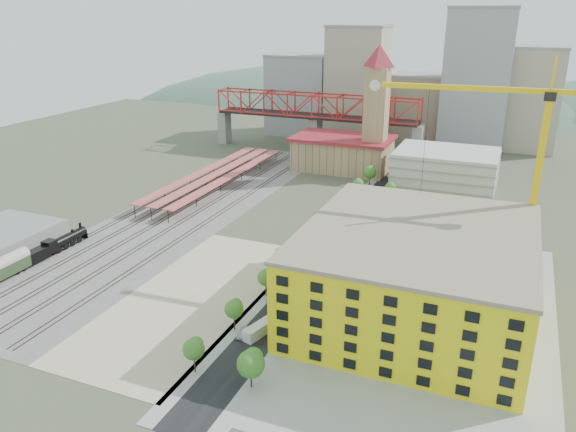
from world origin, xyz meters
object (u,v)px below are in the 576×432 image
at_px(site_trailer_d, 318,262).
at_px(locomotive, 59,244).
at_px(car_0, 243,333).
at_px(site_trailer_b, 289,295).
at_px(site_trailer_c, 306,276).
at_px(construction_building, 416,273).
at_px(tower_crane, 526,147).
at_px(clock_tower, 377,99).
at_px(site_trailer_a, 261,328).

bearing_deg(site_trailer_d, locomotive, -147.83).
bearing_deg(car_0, site_trailer_b, 71.25).
bearing_deg(site_trailer_c, car_0, -82.87).
relative_size(construction_building, car_0, 12.08).
bearing_deg(tower_crane, clock_tower, 124.50).
bearing_deg(site_trailer_b, construction_building, 29.61).
bearing_deg(clock_tower, site_trailer_c, -85.17).
bearing_deg(car_0, site_trailer_c, 75.24).
bearing_deg(clock_tower, construction_building, -71.22).
relative_size(locomotive, site_trailer_d, 2.27).
xyz_separation_m(site_trailer_a, site_trailer_c, (0.00, 24.63, 0.09)).
relative_size(clock_tower, car_0, 12.42).
distance_m(locomotive, site_trailer_d, 68.11).
height_order(construction_building, site_trailer_d, construction_building).
bearing_deg(construction_building, locomotive, -178.07).
bearing_deg(locomotive, construction_building, 1.93).
xyz_separation_m(site_trailer_c, site_trailer_d, (0.00, 8.41, 0.02)).
distance_m(locomotive, site_trailer_b, 66.03).
xyz_separation_m(site_trailer_a, car_0, (-3.00, -2.08, -0.47)).
distance_m(clock_tower, site_trailer_d, 90.89).
distance_m(construction_building, site_trailer_a, 33.43).
distance_m(clock_tower, site_trailer_a, 122.72).
distance_m(tower_crane, site_trailer_b, 60.91).
bearing_deg(clock_tower, site_trailer_d, -84.70).
height_order(construction_building, locomotive, construction_building).
relative_size(site_trailer_a, site_trailer_b, 0.85).
bearing_deg(site_trailer_c, site_trailer_b, -76.46).
bearing_deg(car_0, site_trailer_d, 76.76).
bearing_deg(car_0, construction_building, 28.09).
bearing_deg(site_trailer_d, car_0, -76.99).
relative_size(clock_tower, tower_crane, 1.02).
relative_size(clock_tower, site_trailer_a, 6.00).
bearing_deg(site_trailer_d, construction_building, -9.90).
distance_m(clock_tower, construction_building, 107.36).
bearing_deg(site_trailer_c, site_trailer_a, -76.46).
height_order(site_trailer_b, site_trailer_d, site_trailer_b).
relative_size(tower_crane, site_trailer_a, 5.90).
distance_m(construction_building, site_trailer_c, 27.75).
relative_size(locomotive, tower_crane, 0.42).
height_order(construction_building, car_0, construction_building).
distance_m(construction_building, tower_crane, 37.75).
relative_size(tower_crane, car_0, 12.21).
xyz_separation_m(locomotive, site_trailer_a, (66.00, -16.24, -0.82)).
distance_m(site_trailer_a, car_0, 3.68).
xyz_separation_m(construction_building, locomotive, (-92.00, -3.10, -7.40)).
xyz_separation_m(construction_building, site_trailer_b, (-26.00, -5.07, -8.02)).
height_order(site_trailer_c, car_0, site_trailer_c).
xyz_separation_m(tower_crane, site_trailer_d, (-43.49, -11.38, -30.26)).
relative_size(site_trailer_b, car_0, 2.43).
distance_m(site_trailer_b, site_trailer_c, 10.36).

